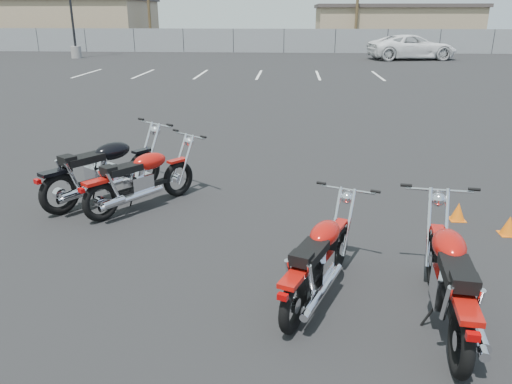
# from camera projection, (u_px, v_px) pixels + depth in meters

# --- Properties ---
(ground) EXTENTS (120.00, 120.00, 0.00)m
(ground) POSITION_uv_depth(u_px,v_px,m) (238.00, 253.00, 6.60)
(ground) COLOR black
(ground) RESTS_ON ground
(motorcycle_front_red) EXTENTS (1.69, 1.96, 1.07)m
(motorcycle_front_red) POSITION_uv_depth(u_px,v_px,m) (141.00, 179.00, 7.98)
(motorcycle_front_red) COLOR black
(motorcycle_front_red) RESTS_ON ground
(motorcycle_second_black) EXTENTS (1.79, 2.20, 1.18)m
(motorcycle_second_black) POSITION_uv_depth(u_px,v_px,m) (104.00, 170.00, 8.28)
(motorcycle_second_black) COLOR black
(motorcycle_second_black) RESTS_ON ground
(motorcycle_third_red) EXTENTS (1.19, 2.02, 1.01)m
(motorcycle_third_red) POSITION_uv_depth(u_px,v_px,m) (319.00, 260.00, 5.43)
(motorcycle_third_red) COLOR black
(motorcycle_third_red) RESTS_ON ground
(motorcycle_rear_red) EXTENTS (0.88, 2.28, 1.12)m
(motorcycle_rear_red) POSITION_uv_depth(u_px,v_px,m) (450.00, 279.00, 4.96)
(motorcycle_rear_red) COLOR black
(motorcycle_rear_red) RESTS_ON ground
(training_cone_near) EXTENTS (0.23, 0.23, 0.28)m
(training_cone_near) POSITION_uv_depth(u_px,v_px,m) (458.00, 211.00, 7.62)
(training_cone_near) COLOR orange
(training_cone_near) RESTS_ON ground
(training_cone_far) EXTENTS (0.24, 0.24, 0.28)m
(training_cone_far) POSITION_uv_depth(u_px,v_px,m) (509.00, 225.00, 7.11)
(training_cone_far) COLOR orange
(training_cone_far) RESTS_ON ground
(light_pole_west) EXTENTS (0.80, 0.70, 9.74)m
(light_pole_west) POSITION_uv_depth(u_px,v_px,m) (72.00, 20.00, 33.91)
(light_pole_west) COLOR gray
(light_pole_west) RESTS_ON ground
(chainlink_fence) EXTENTS (80.06, 0.06, 1.80)m
(chainlink_fence) POSITION_uv_depth(u_px,v_px,m) (284.00, 41.00, 39.14)
(chainlink_fence) COLOR slate
(chainlink_fence) RESTS_ON ground
(tan_building_west) EXTENTS (18.40, 10.40, 4.30)m
(tan_building_west) POSITION_uv_depth(u_px,v_px,m) (51.00, 22.00, 46.72)
(tan_building_west) COLOR #9A8463
(tan_building_west) RESTS_ON ground
(tan_building_east) EXTENTS (14.40, 9.40, 3.70)m
(tan_building_east) POSITION_uv_depth(u_px,v_px,m) (393.00, 25.00, 46.60)
(tan_building_east) COLOR #9A8463
(tan_building_east) RESTS_ON ground
(parking_line_stripes) EXTENTS (15.12, 4.00, 0.01)m
(parking_line_stripes) POSITION_uv_depth(u_px,v_px,m) (230.00, 75.00, 25.53)
(parking_line_stripes) COLOR silver
(parking_line_stripes) RESTS_ON ground
(white_van) EXTENTS (3.77, 7.04, 2.54)m
(white_van) POSITION_uv_depth(u_px,v_px,m) (413.00, 40.00, 33.28)
(white_van) COLOR white
(white_van) RESTS_ON ground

